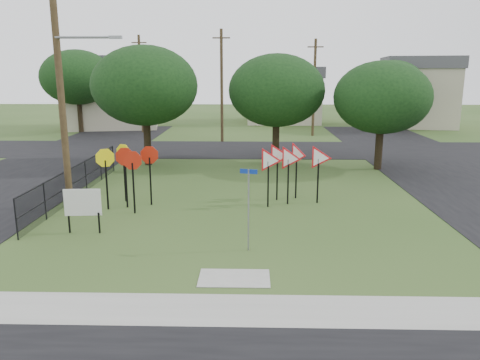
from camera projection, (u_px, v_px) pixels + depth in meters
name	position (u px, v px, depth m)	size (l,w,h in m)	color
ground	(237.00, 247.00, 15.50)	(140.00, 140.00, 0.00)	#2E4B1C
sidewalk	(232.00, 310.00, 11.40)	(30.00, 1.60, 0.02)	#97968E
planting_strip	(229.00, 337.00, 10.24)	(30.00, 0.80, 0.02)	#2E4B1C
street_left	(24.00, 178.00, 25.53)	(8.00, 50.00, 0.02)	black
street_right	(467.00, 181.00, 24.93)	(8.00, 50.00, 0.02)	black
street_far	(245.00, 149.00, 34.97)	(60.00, 8.00, 0.02)	black
curb_pad	(234.00, 278.00, 13.16)	(2.00, 1.20, 0.02)	#97968E
street_name_sign	(249.00, 204.00, 14.90)	(0.55, 0.15, 2.70)	gray
stop_sign_cluster	(127.00, 163.00, 19.69)	(2.46, 2.03, 2.61)	black
yield_sign_cluster	(290.00, 160.00, 20.42)	(3.30, 2.10, 2.62)	black
info_board	(83.00, 204.00, 16.65)	(1.31, 0.14, 1.63)	black
utility_pole_main	(62.00, 84.00, 18.88)	(3.55, 0.33, 10.00)	#4B3922
far_pole_a	(222.00, 85.00, 37.88)	(1.40, 0.24, 9.00)	#4B3922
far_pole_b	(314.00, 87.00, 41.63)	(1.40, 0.24, 8.50)	#4B3922
far_pole_c	(141.00, 84.00, 43.92)	(1.40, 0.24, 9.00)	#4B3922
fence_run	(77.00, 180.00, 21.59)	(0.05, 11.55, 1.50)	black
house_left	(112.00, 92.00, 48.13)	(10.58, 8.88, 7.20)	#B7B093
house_mid	(283.00, 94.00, 53.64)	(8.40, 8.40, 6.20)	#B7B093
house_right	(418.00, 91.00, 49.28)	(8.30, 8.30, 7.20)	#B7B093
tree_near_left	(145.00, 86.00, 28.18)	(6.40, 6.40, 7.27)	black
tree_near_mid	(277.00, 91.00, 29.03)	(6.00, 6.00, 6.80)	black
tree_near_right	(382.00, 98.00, 27.00)	(5.60, 5.60, 6.33)	black
tree_far_left	(77.00, 77.00, 43.94)	(6.80, 6.80, 7.73)	black
tree_far_right	(392.00, 84.00, 45.28)	(6.00, 6.00, 6.80)	black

